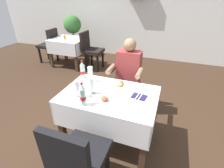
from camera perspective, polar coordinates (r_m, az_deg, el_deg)
name	(u,v)px	position (r m, az deg, el deg)	size (l,w,h in m)	color
ground_plane	(110,140)	(2.47, -0.81, -18.67)	(11.00, 11.00, 0.00)	#382619
back_wall	(155,8)	(5.25, 14.67, 24.00)	(11.00, 0.12, 2.90)	white
main_dining_table	(109,105)	(2.12, -0.93, -7.34)	(1.16, 0.79, 0.75)	white
chair_far_diner_seat	(126,80)	(2.77, 4.87, 1.45)	(0.44, 0.50, 0.97)	black
chair_near_camera_side	(78,157)	(1.63, -11.71, -23.35)	(0.44, 0.50, 0.97)	black
seated_diner_far	(127,74)	(2.59, 5.35, 3.32)	(0.50, 0.46, 1.26)	#282D42
plate_near_camera	(104,100)	(1.87, -2.65, -5.48)	(0.24, 0.24, 0.06)	white
plate_far_diner	(119,85)	(2.16, 2.59, -0.39)	(0.22, 0.22, 0.06)	white
beer_glass_left	(90,74)	(2.26, -7.49, 3.57)	(0.07, 0.07, 0.21)	white
beer_glass_middle	(92,86)	(1.97, -7.01, -0.56)	(0.07, 0.07, 0.22)	white
beer_glass_right	(78,89)	(1.95, -11.73, -1.60)	(0.07, 0.07, 0.21)	white
cola_bottle_primary	(83,70)	(2.37, -10.12, 4.63)	(0.07, 0.07, 0.27)	silver
cola_bottle_secondary	(83,95)	(1.79, -10.04, -3.90)	(0.07, 0.07, 0.27)	silver
napkin_cutlery_set	(139,97)	(1.98, 9.34, -4.30)	(0.19, 0.20, 0.01)	#231E4C
background_dining_table	(69,46)	(4.79, -14.61, 12.69)	(0.90, 0.78, 0.75)	white
background_chair_left	(49,44)	(5.18, -20.85, 12.90)	(0.50, 0.44, 0.97)	black
background_chair_right	(91,48)	(4.46, -7.36, 12.14)	(0.50, 0.44, 0.97)	black
background_table_tumbler	(65,37)	(4.67, -16.04, 15.25)	(0.06, 0.06, 0.11)	#C68928
potted_plant_corner	(73,31)	(5.59, -13.30, 17.34)	(0.54, 0.54, 1.24)	brown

